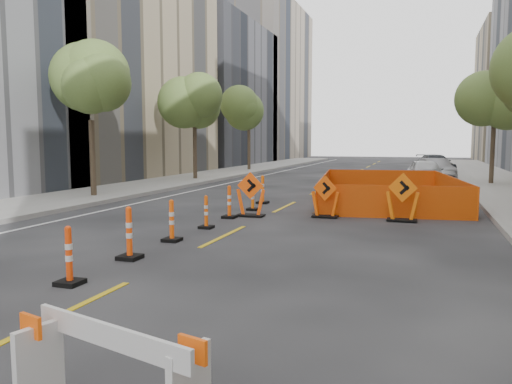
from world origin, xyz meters
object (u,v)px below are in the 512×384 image
(channelizer_3, at_px, (129,233))
(parked_car_near, at_px, (425,172))
(parked_car_mid, at_px, (436,169))
(parked_car_far, at_px, (435,164))
(channelizer_5, at_px, (206,212))
(channelizer_8, at_px, (263,189))
(chevron_sign_right, at_px, (403,197))
(channelizer_4, at_px, (172,220))
(chevron_sign_center, at_px, (325,197))
(channelizer_6, at_px, (229,202))
(barricade_board, at_px, (110,378))
(channelizer_7, at_px, (253,197))
(channelizer_2, at_px, (69,255))
(chevron_sign_left, at_px, (251,194))

(channelizer_3, height_order, parked_car_near, parked_car_near)
(parked_car_mid, distance_m, parked_car_far, 6.41)
(channelizer_5, bearing_deg, channelizer_8, 91.81)
(chevron_sign_right, height_order, parked_car_mid, chevron_sign_right)
(channelizer_3, height_order, parked_car_mid, parked_car_mid)
(channelizer_3, distance_m, channelizer_4, 1.93)
(channelizer_5, distance_m, channelizer_8, 5.80)
(channelizer_4, height_order, channelizer_8, channelizer_8)
(chevron_sign_center, relative_size, parked_car_near, 0.32)
(channelizer_8, relative_size, chevron_sign_center, 0.81)
(channelizer_3, relative_size, parked_car_near, 0.26)
(channelizer_6, relative_size, barricade_board, 0.57)
(channelizer_7, xyz_separation_m, chevron_sign_center, (2.74, -0.85, 0.19))
(chevron_sign_center, bearing_deg, chevron_sign_right, 15.07)
(channelizer_8, bearing_deg, parked_car_mid, 65.91)
(channelizer_2, bearing_deg, parked_car_far, 78.69)
(channelizer_4, xyz_separation_m, parked_car_far, (6.71, 29.17, 0.18))
(chevron_sign_left, relative_size, barricade_board, 0.78)
(channelizer_2, distance_m, channelizer_5, 5.79)
(channelizer_8, xyz_separation_m, parked_car_mid, (6.72, 15.04, 0.11))
(chevron_sign_right, bearing_deg, parked_car_near, 103.10)
(chevron_sign_left, distance_m, chevron_sign_center, 2.40)
(channelizer_4, relative_size, chevron_sign_center, 0.76)
(chevron_sign_center, distance_m, parked_car_mid, 18.21)
(channelizer_2, xyz_separation_m, channelizer_8, (-0.23, 11.59, 0.04))
(channelizer_4, bearing_deg, chevron_sign_left, 83.20)
(chevron_sign_right, bearing_deg, channelizer_7, -173.54)
(channelizer_5, relative_size, barricade_board, 0.51)
(channelizer_3, relative_size, channelizer_6, 1.06)
(chevron_sign_center, xyz_separation_m, barricade_board, (0.46, -12.27, -0.21))
(chevron_sign_right, height_order, parked_car_near, chevron_sign_right)
(parked_car_mid, bearing_deg, channelizer_6, -125.16)
(channelizer_6, bearing_deg, parked_car_far, 75.14)
(channelizer_5, xyz_separation_m, channelizer_7, (0.06, 3.86, 0.02))
(channelizer_7, xyz_separation_m, barricade_board, (3.20, -13.12, -0.02))
(chevron_sign_center, xyz_separation_m, parked_car_far, (3.85, 24.23, 0.02))
(channelizer_8, distance_m, parked_car_near, 11.95)
(parked_car_mid, xyz_separation_m, parked_car_far, (0.11, 6.41, 0.04))
(channelizer_2, xyz_separation_m, parked_car_near, (5.84, 21.88, 0.21))
(chevron_sign_left, distance_m, barricade_board, 12.06)
(chevron_sign_center, relative_size, chevron_sign_right, 0.91)
(channelizer_5, bearing_deg, parked_car_near, 69.90)
(chevron_sign_right, distance_m, parked_car_mid, 17.90)
(channelizer_7, height_order, parked_car_near, parked_car_near)
(channelizer_2, bearing_deg, chevron_sign_right, 59.67)
(channelizer_7, relative_size, parked_car_mid, 0.24)
(channelizer_4, bearing_deg, parked_car_near, 71.76)
(channelizer_7, height_order, parked_car_far, parked_car_far)
(chevron_sign_center, height_order, parked_car_far, parked_car_far)
(channelizer_6, relative_size, chevron_sign_left, 0.72)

